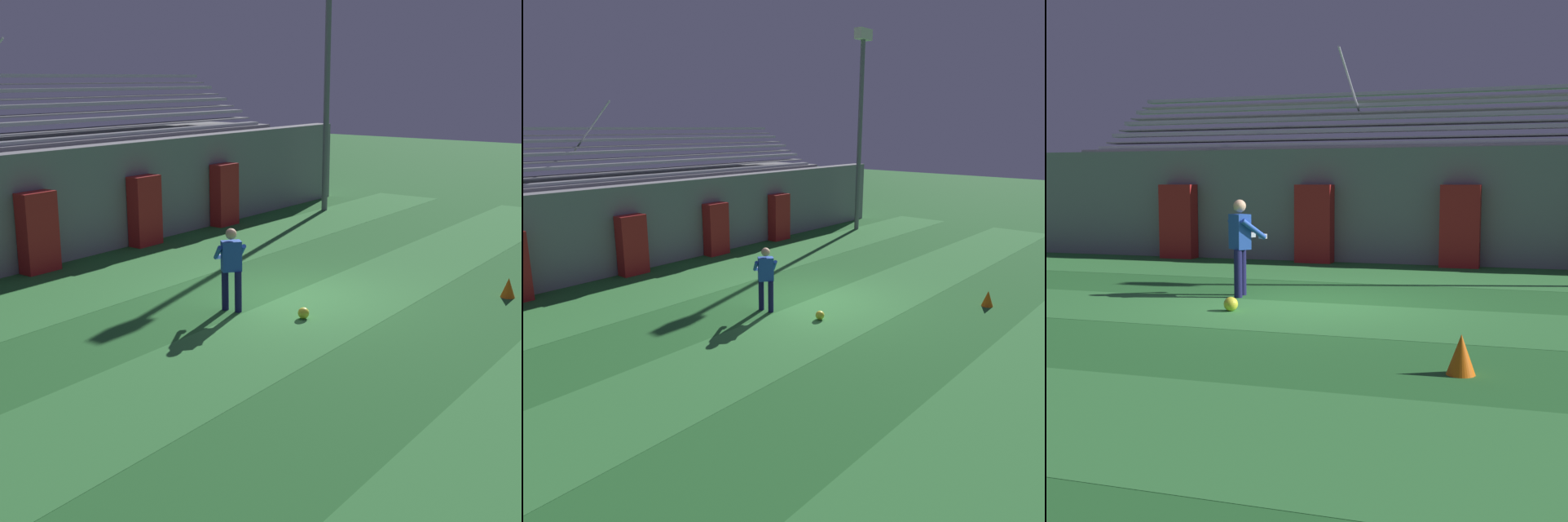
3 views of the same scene
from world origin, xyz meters
The scene contains 12 objects.
ground_plane centered at (0.00, 0.00, 0.00)m, with size 80.00×80.00×0.00m, color #286B2D.
turf_stripe_mid centered at (0.00, -1.11, 0.00)m, with size 28.00×2.44×0.01m, color #38843D.
turf_stripe_far centered at (0.00, 3.77, 0.00)m, with size 28.00×2.44×0.01m, color #38843D.
back_wall centered at (0.00, 6.50, 1.40)m, with size 24.00×0.60×2.80m, color gray.
padding_pillar_gate_left centered at (-1.77, 5.95, 0.96)m, with size 0.91×0.44×1.92m, color #B21E1E.
padding_pillar_gate_right centered at (1.77, 5.95, 0.96)m, with size 0.91×0.44×1.92m, color #B21E1E.
padding_pillar_far_right centered at (5.24, 5.95, 0.96)m, with size 0.91×0.44×1.92m, color #B21E1E.
bleacher_stand centered at (0.00, 8.84, 1.50)m, with size 18.00×4.05×5.43m.
floodlight_pole centered at (9.36, 4.81, 5.42)m, with size 0.90×0.36×8.66m.
goalkeeper centered at (-1.42, 0.41, 0.95)m, with size 0.74×0.73×1.67m.
soccer_ball centered at (-0.99, -1.02, 0.11)m, with size 0.22×0.22×0.22m, color yellow.
traffic_cone centered at (2.73, -3.75, 0.21)m, with size 0.30×0.30×0.42m, color orange.
Camera 1 is at (-12.19, -8.19, 4.50)m, focal length 50.00 mm.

